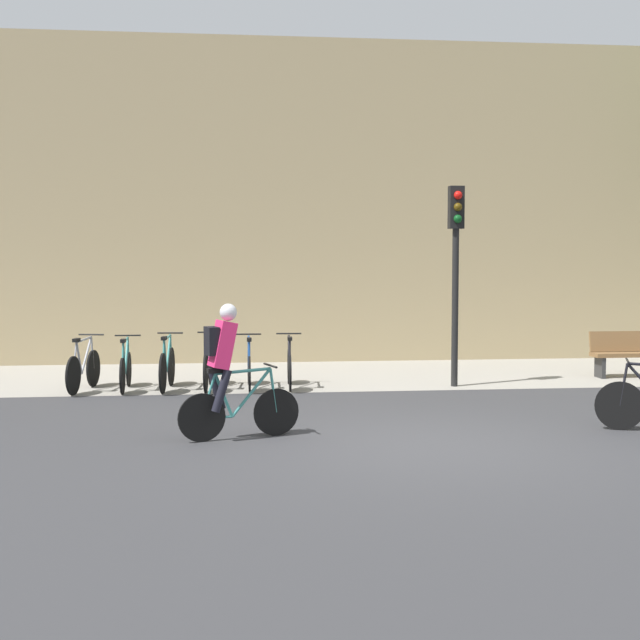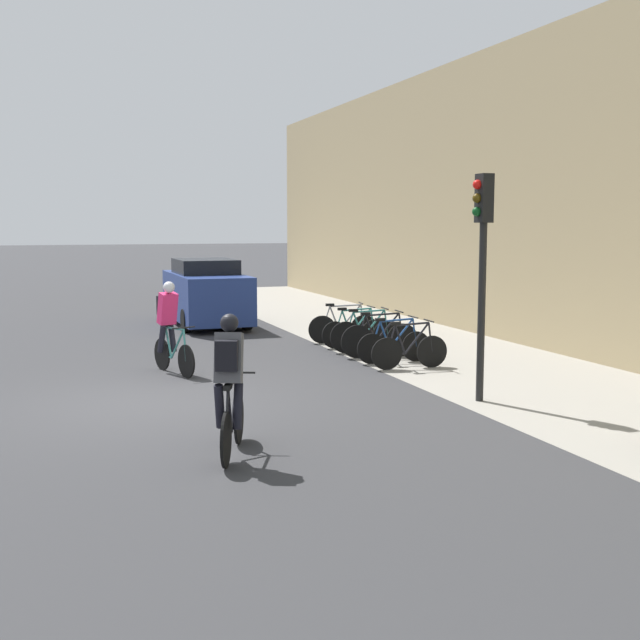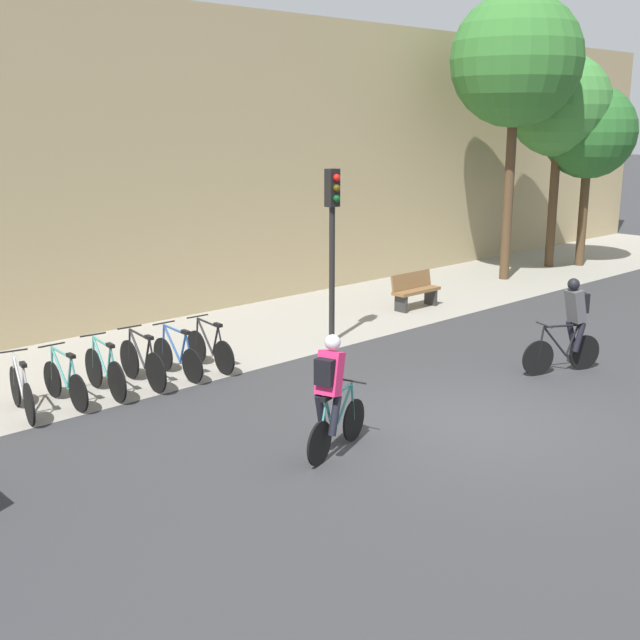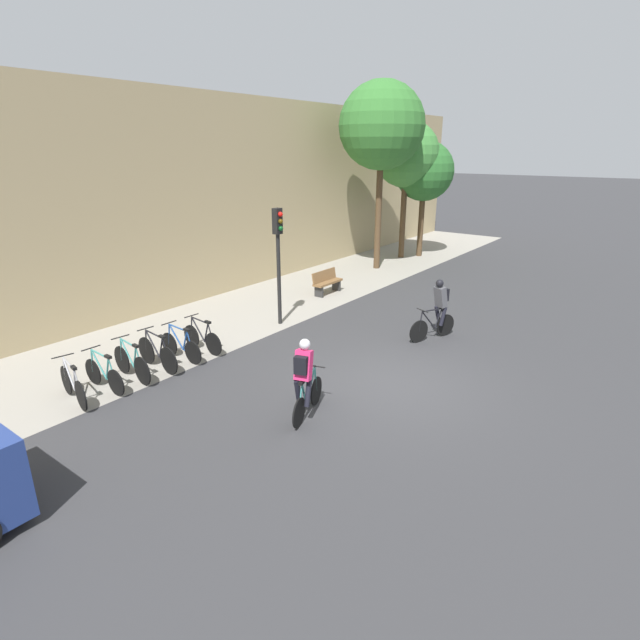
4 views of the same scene
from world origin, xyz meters
The scene contains 12 objects.
ground centered at (0.00, 0.00, 0.00)m, with size 200.00×200.00×0.00m, color #333335.
kerb_strip centered at (0.00, 6.75, 0.00)m, with size 44.00×4.50×0.01m, color gray.
building_facade centered at (0.00, 9.30, 3.57)m, with size 44.00×0.60×7.14m, color tan.
cyclist_pink centered at (-2.48, 0.65, 0.95)m, with size 1.57×0.63×1.75m.
parked_bike_0 centered at (-4.95, 5.14, 0.40)m, with size 0.49×1.65×0.97m.
parked_bike_1 centered at (-4.23, 5.14, 0.38)m, with size 0.46×1.59×0.95m.
parked_bike_2 centered at (-3.50, 5.15, 0.41)m, with size 0.46×1.67×0.98m.
parked_bike_3 centered at (-2.78, 5.15, 0.41)m, with size 0.46×1.73×0.99m.
parked_bike_4 centered at (-2.06, 5.14, 0.39)m, with size 0.46×1.62×0.95m.
parked_bike_5 centered at (-1.33, 5.14, 0.39)m, with size 0.46×1.60×0.95m.
traffic_light_pole centered at (1.65, 4.94, 2.50)m, with size 0.26×0.30×3.61m.
bench centered at (5.33, 5.80, 0.46)m, with size 1.42×0.44×0.89m.
Camera 1 is at (-2.55, -10.70, 2.34)m, focal length 50.00 mm.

